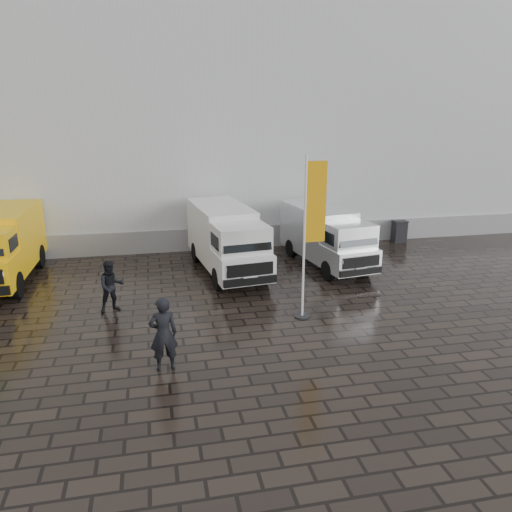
{
  "coord_description": "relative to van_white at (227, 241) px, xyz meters",
  "views": [
    {
      "loc": [
        -3.42,
        -13.76,
        6.19
      ],
      "look_at": [
        -0.07,
        2.2,
        1.31
      ],
      "focal_mm": 35.0,
      "sensor_mm": 36.0,
      "label": 1
    }
  ],
  "objects": [
    {
      "name": "hall_plinth",
      "position": [
        2.71,
        3.31,
        -0.75
      ],
      "size": [
        44.0,
        0.15,
        1.0
      ],
      "primitive_type": "cube",
      "color": "gray",
      "rests_on": "ground"
    },
    {
      "name": "exhibition_hall",
      "position": [
        2.71,
        11.36,
        4.75
      ],
      "size": [
        44.0,
        16.0,
        12.0
      ],
      "primitive_type": "cube",
      "color": "silver",
      "rests_on": "ground"
    },
    {
      "name": "wheelie_bin",
      "position": [
        8.75,
        2.84,
        -0.73
      ],
      "size": [
        0.67,
        0.67,
        1.03
      ],
      "primitive_type": "cube",
      "rotation": [
        0.0,
        0.0,
        -0.08
      ],
      "color": "black",
      "rests_on": "ground"
    },
    {
      "name": "van_white",
      "position": [
        0.0,
        0.0,
        0.0
      ],
      "size": [
        2.6,
        5.94,
        2.49
      ],
      "primitive_type": null,
      "rotation": [
        0.0,
        0.0,
        0.12
      ],
      "color": "white",
      "rests_on": "ground"
    },
    {
      "name": "person_tent",
      "position": [
        -4.13,
        -3.14,
        -0.42
      ],
      "size": [
        0.94,
        0.82,
        1.65
      ],
      "primitive_type": "imported",
      "rotation": [
        0.0,
        0.0,
        0.28
      ],
      "color": "black",
      "rests_on": "ground"
    },
    {
      "name": "van_silver",
      "position": [
        4.05,
        0.06,
        -0.1
      ],
      "size": [
        2.56,
        5.49,
        2.29
      ],
      "primitive_type": null,
      "rotation": [
        0.0,
        0.0,
        0.16
      ],
      "color": "silver",
      "rests_on": "ground"
    },
    {
      "name": "ground",
      "position": [
        0.71,
        -4.64,
        -1.25
      ],
      "size": [
        120.0,
        120.0,
        0.0
      ],
      "primitive_type": "plane",
      "color": "black",
      "rests_on": "ground"
    },
    {
      "name": "person_front",
      "position": [
        -2.65,
        -7.21,
        -0.3
      ],
      "size": [
        0.73,
        0.52,
        1.89
      ],
      "primitive_type": "imported",
      "rotation": [
        0.0,
        0.0,
        3.24
      ],
      "color": "black",
      "rests_on": "ground"
    },
    {
      "name": "flagpole",
      "position": [
        1.78,
        -4.8,
        1.51
      ],
      "size": [
        0.88,
        0.5,
        4.93
      ],
      "color": "black",
      "rests_on": "ground"
    }
  ]
}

